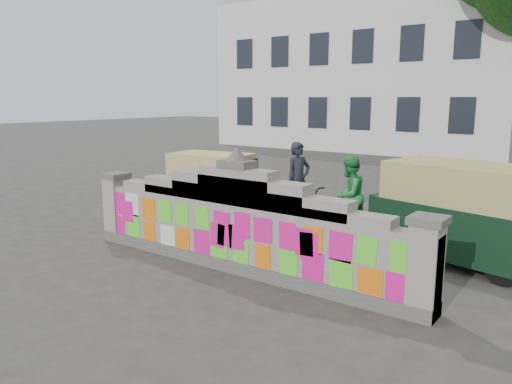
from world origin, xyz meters
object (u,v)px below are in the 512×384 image
at_px(rickshaw_left, 214,180).
at_px(cyclist_rider, 298,191).
at_px(rickshaw_right, 457,211).
at_px(cyclist_bike, 298,206).
at_px(pedestrian, 349,195).

bearing_deg(rickshaw_left, cyclist_rider, -15.70).
bearing_deg(rickshaw_left, rickshaw_right, -13.55).
bearing_deg(cyclist_bike, rickshaw_right, -72.90).
bearing_deg(pedestrian, cyclist_bike, -75.68).
height_order(cyclist_rider, rickshaw_right, rickshaw_right).
distance_m(pedestrian, rickshaw_right, 2.26).
bearing_deg(cyclist_bike, rickshaw_left, 103.18).
bearing_deg(pedestrian, rickshaw_left, -88.54).
bearing_deg(pedestrian, cyclist_rider, -75.68).
relative_size(cyclist_rider, rickshaw_right, 0.51).
height_order(rickshaw_left, rickshaw_right, rickshaw_right).
height_order(pedestrian, rickshaw_right, rickshaw_right).
height_order(cyclist_bike, rickshaw_left, rickshaw_left).
distance_m(cyclist_rider, rickshaw_left, 2.73).
bearing_deg(cyclist_rider, rickshaw_right, -72.90).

